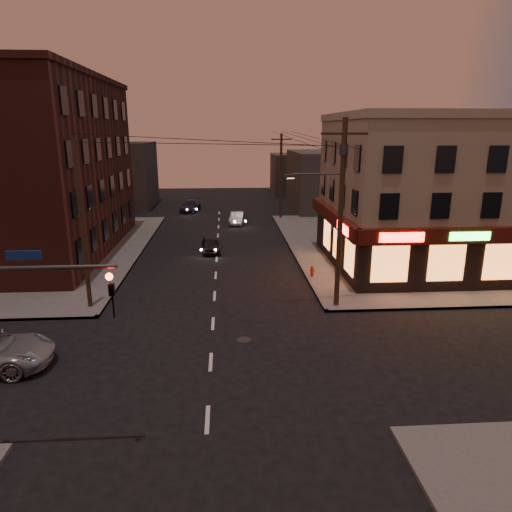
{
  "coord_description": "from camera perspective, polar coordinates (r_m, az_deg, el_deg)",
  "views": [
    {
      "loc": [
        0.74,
        -17.57,
        9.55
      ],
      "look_at": [
        2.29,
        5.22,
        3.2
      ],
      "focal_mm": 32.0,
      "sensor_mm": 36.0,
      "label": 1
    }
  ],
  "objects": [
    {
      "name": "sedan_far",
      "position": [
        55.72,
        -8.19,
        6.22
      ],
      "size": [
        2.52,
        4.87,
        1.35
      ],
      "primitive_type": "imported",
      "rotation": [
        0.0,
        0.0,
        -0.14
      ],
      "color": "#181A31",
      "rests_on": "ground"
    },
    {
      "name": "utility_pole_far",
      "position": [
        50.18,
        3.13,
        9.91
      ],
      "size": [
        0.26,
        0.26,
        9.0
      ],
      "primitive_type": "cylinder",
      "color": "#382619",
      "rests_on": "sidewalk_ne"
    },
    {
      "name": "bg_building_ne_a",
      "position": [
        57.45,
        9.62,
        9.28
      ],
      "size": [
        10.0,
        12.0,
        7.0
      ],
      "primitive_type": "cube",
      "color": "#3F3D3A",
      "rests_on": "ground"
    },
    {
      "name": "brick_apartment",
      "position": [
        39.73,
        -26.84,
        9.71
      ],
      "size": [
        12.0,
        20.0,
        13.0
      ],
      "primitive_type": "cube",
      "color": "#4A1F17",
      "rests_on": "sidewalk_nw"
    },
    {
      "name": "sidewalk_ne",
      "position": [
        41.53,
        20.8,
        1.32
      ],
      "size": [
        24.0,
        28.0,
        0.15
      ],
      "primitive_type": "cube",
      "color": "#514F4C",
      "rests_on": "ground"
    },
    {
      "name": "bg_building_nw",
      "position": [
        61.39,
        -17.04,
        9.68
      ],
      "size": [
        9.0,
        10.0,
        8.0
      ],
      "primitive_type": "cube",
      "color": "#3F3D3A",
      "rests_on": "ground"
    },
    {
      "name": "utility_pole_west",
      "position": [
        25.7,
        -20.9,
        3.51
      ],
      "size": [
        0.24,
        0.24,
        9.0
      ],
      "primitive_type": "cylinder",
      "color": "#382619",
      "rests_on": "sidewalk_nw"
    },
    {
      "name": "pizza_building",
      "position": [
        34.77,
        22.25,
        7.45
      ],
      "size": [
        15.85,
        12.85,
        10.5
      ],
      "color": "gray",
      "rests_on": "sidewalk_ne"
    },
    {
      "name": "fire_hydrant",
      "position": [
        30.37,
        7.05,
        -1.81
      ],
      "size": [
        0.34,
        0.34,
        0.75
      ],
      "rotation": [
        0.0,
        0.0,
        -0.24
      ],
      "color": "#9D280E",
      "rests_on": "sidewalk_ne"
    },
    {
      "name": "sedan_near",
      "position": [
        36.85,
        -5.69,
        1.42
      ],
      "size": [
        1.71,
        3.68,
        1.22
      ],
      "primitive_type": "imported",
      "rotation": [
        0.0,
        0.0,
        0.08
      ],
      "color": "black",
      "rests_on": "ground"
    },
    {
      "name": "ground",
      "position": [
        20.01,
        -5.68,
        -13.05
      ],
      "size": [
        120.0,
        120.0,
        0.0
      ],
      "primitive_type": "plane",
      "color": "black",
      "rests_on": "ground"
    },
    {
      "name": "utility_pole_main",
      "position": [
        24.41,
        10.33,
        6.35
      ],
      "size": [
        4.2,
        0.44,
        10.0
      ],
      "color": "#382619",
      "rests_on": "sidewalk_ne"
    },
    {
      "name": "bg_building_ne_b",
      "position": [
        70.78,
        5.38,
        10.16
      ],
      "size": [
        8.0,
        8.0,
        6.0
      ],
      "primitive_type": "cube",
      "color": "#3F3D3A",
      "rests_on": "ground"
    },
    {
      "name": "sedan_mid",
      "position": [
        47.78,
        -2.37,
        4.77
      ],
      "size": [
        1.81,
        3.97,
        1.26
      ],
      "primitive_type": "imported",
      "rotation": [
        0.0,
        0.0,
        -0.13
      ],
      "color": "slate",
      "rests_on": "ground"
    }
  ]
}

